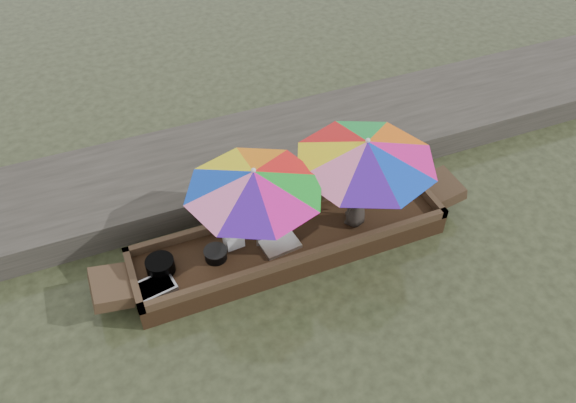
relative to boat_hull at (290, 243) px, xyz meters
name	(u,v)px	position (x,y,z in m)	size (l,w,h in m)	color
water	(290,250)	(0.00, 0.00, -0.17)	(80.00, 80.00, 0.00)	black
dock	(245,158)	(0.00, 2.20, 0.08)	(22.00, 2.20, 0.50)	#2D2B26
boat_hull	(290,243)	(0.00, 0.00, 0.00)	(5.00, 1.20, 0.35)	black
cooking_pot	(160,266)	(-2.03, 0.07, 0.29)	(0.42, 0.42, 0.22)	black
tray_crayfish	(155,288)	(-2.20, -0.24, 0.22)	(0.57, 0.40, 0.09)	silver
tray_scallop	(280,244)	(-0.23, -0.14, 0.21)	(0.57, 0.40, 0.06)	silver
charcoal_grill	(216,255)	(-1.21, 0.00, 0.25)	(0.33, 0.33, 0.16)	black
supply_bag	(234,239)	(-0.88, 0.16, 0.30)	(0.28, 0.22, 0.26)	silver
vendor	(357,198)	(1.07, -0.10, 0.69)	(0.50, 0.33, 1.03)	black
umbrella_bow	(256,210)	(-0.55, 0.00, 0.95)	(2.02, 2.02, 1.55)	red
umbrella_stern	(363,179)	(1.20, 0.00, 0.95)	(2.18, 2.18, 1.55)	#FF660C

